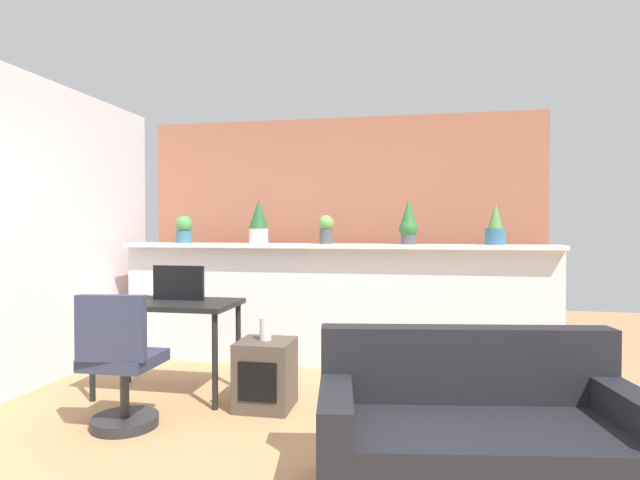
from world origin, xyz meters
name	(u,v)px	position (x,y,z in m)	size (l,w,h in m)	color
ground_plane	(274,455)	(0.00, 0.00, 0.00)	(12.00, 12.00, 0.00)	tan
divider_wall	(331,307)	(0.00, 2.00, 0.57)	(4.18, 0.16, 1.14)	silver
plant_shelf	(330,246)	(0.00, 1.96, 1.16)	(4.18, 0.31, 0.04)	silver
brick_wall_behind	(340,236)	(0.00, 2.60, 1.25)	(4.18, 0.10, 2.50)	#AD664C
potted_plant_0	(184,229)	(-1.49, 1.96, 1.32)	(0.18, 0.18, 0.28)	#386B84
potted_plant_1	(259,221)	(-0.72, 1.98, 1.40)	(0.19, 0.19, 0.43)	silver
potted_plant_2	(326,228)	(-0.04, 1.94, 1.33)	(0.15, 0.15, 0.27)	#4C4C51
potted_plant_3	(408,223)	(0.73, 1.96, 1.38)	(0.17, 0.17, 0.42)	#4C4C51
potted_plant_4	(495,227)	(1.51, 1.99, 1.34)	(0.18, 0.18, 0.38)	#386B84
desk	(168,312)	(-1.13, 0.90, 0.67)	(1.10, 0.60, 0.75)	black
tv_monitor	(179,283)	(-1.08, 0.98, 0.89)	(0.43, 0.04, 0.28)	black
office_chair	(121,371)	(-1.10, 0.17, 0.39)	(0.47, 0.47, 0.91)	#262628
side_cube_shelf	(265,374)	(-0.28, 0.75, 0.25)	(0.40, 0.41, 0.50)	#4C4238
vase_on_shelf	(266,329)	(-0.29, 0.78, 0.58)	(0.09, 0.09, 0.17)	silver
couch	(478,441)	(1.12, -0.28, 0.28)	(1.66, 0.99, 0.80)	black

